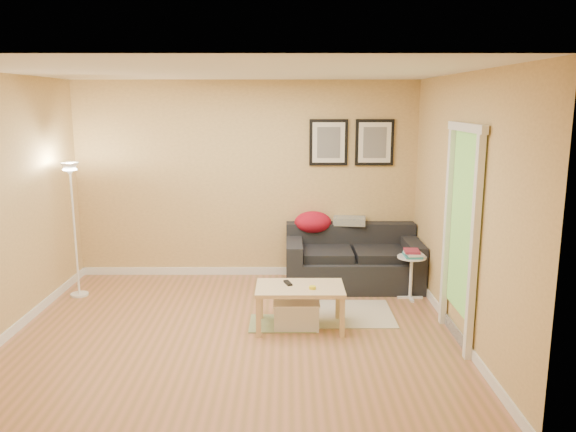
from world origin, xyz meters
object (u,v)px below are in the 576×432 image
object	(u,v)px
storage_bin	(296,314)
floor_lamp	(75,234)
book_stack	(413,253)
sofa	(353,257)
coffee_table	(300,307)
side_table	(411,277)

from	to	relation	value
storage_bin	floor_lamp	xyz separation A→B (m)	(-2.64, 0.98, 0.63)
book_stack	floor_lamp	bearing A→B (deg)	-175.45
storage_bin	book_stack	distance (m)	1.69
sofa	coffee_table	xyz separation A→B (m)	(-0.71, -1.39, -0.15)
storage_bin	side_table	xyz separation A→B (m)	(1.38, 0.87, 0.11)
storage_bin	floor_lamp	bearing A→B (deg)	159.55
storage_bin	floor_lamp	size ratio (longest dim) A/B	0.29
book_stack	sofa	bearing A→B (deg)	148.20
coffee_table	book_stack	distance (m)	1.65
storage_bin	book_stack	world-z (taller)	book_stack
side_table	book_stack	bearing A→B (deg)	-66.77
book_stack	floor_lamp	xyz separation A→B (m)	(-4.02, 0.12, 0.21)
sofa	side_table	bearing A→B (deg)	-37.64
sofa	floor_lamp	size ratio (longest dim) A/B	1.04
floor_lamp	side_table	bearing A→B (deg)	-1.56
coffee_table	sofa	bearing A→B (deg)	41.56
storage_bin	sofa	bearing A→B (deg)	61.47
book_stack	floor_lamp	world-z (taller)	floor_lamp
storage_bin	floor_lamp	distance (m)	2.88
side_table	floor_lamp	distance (m)	4.05
sofa	book_stack	xyz separation A→B (m)	(0.64, -0.50, 0.19)
side_table	book_stack	xyz separation A→B (m)	(0.00, -0.01, 0.30)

